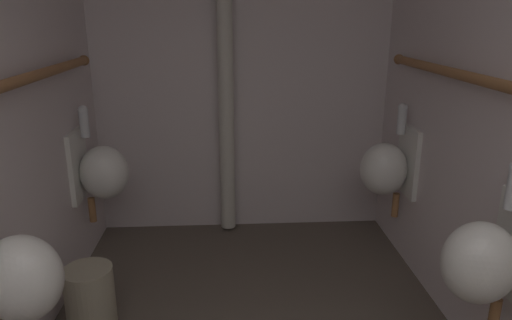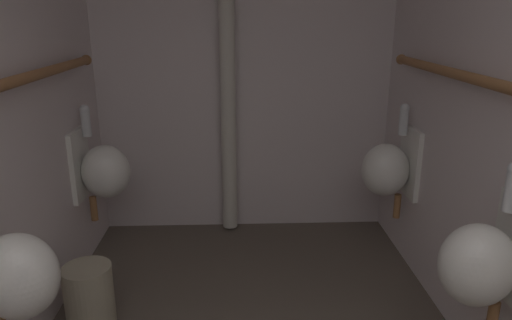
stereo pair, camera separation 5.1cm
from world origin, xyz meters
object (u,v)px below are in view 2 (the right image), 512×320
(urinal_left_mid, at_px, (12,274))
(standpipe_back_wall, at_px, (227,59))
(urinal_right_far, at_px, (389,168))
(urinal_left_far, at_px, (102,170))
(waste_bin, at_px, (89,297))
(urinal_right_mid, at_px, (483,262))

(urinal_left_mid, distance_m, standpipe_back_wall, 1.97)
(standpipe_back_wall, bearing_deg, urinal_right_far, -25.54)
(urinal_left_mid, distance_m, urinal_left_far, 1.24)
(urinal_right_far, relative_size, waste_bin, 2.19)
(urinal_left_mid, relative_size, standpipe_back_wall, 0.30)
(urinal_right_mid, distance_m, urinal_right_far, 1.19)
(urinal_right_mid, xyz_separation_m, standpipe_back_wall, (-1.02, 1.67, 0.64))
(urinal_left_far, height_order, urinal_right_mid, same)
(urinal_left_far, distance_m, urinal_right_far, 1.81)
(urinal_left_far, bearing_deg, standpipe_back_wall, 29.56)
(urinal_right_far, bearing_deg, standpipe_back_wall, 154.46)
(urinal_right_far, bearing_deg, urinal_left_mid, -146.53)
(urinal_left_far, distance_m, standpipe_back_wall, 1.11)
(urinal_right_mid, distance_m, standpipe_back_wall, 2.06)
(urinal_right_mid, bearing_deg, urinal_right_far, 90.00)
(urinal_right_far, bearing_deg, urinal_right_mid, -90.00)
(urinal_right_mid, distance_m, waste_bin, 1.87)
(urinal_right_mid, height_order, urinal_right_far, same)
(urinal_right_mid, xyz_separation_m, waste_bin, (-1.73, 0.53, -0.46))
(standpipe_back_wall, xyz_separation_m, waste_bin, (-0.71, -1.14, -1.10))
(waste_bin, bearing_deg, urinal_left_far, 96.51)
(urinal_left_far, bearing_deg, waste_bin, -83.49)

